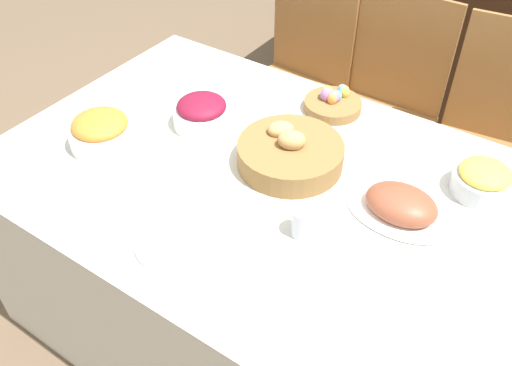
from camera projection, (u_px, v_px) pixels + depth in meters
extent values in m
plane|color=brown|center=(266.00, 321.00, 2.09)|extent=(12.00, 12.00, 0.00)
cube|color=silver|center=(268.00, 259.00, 1.84)|extent=(1.67, 1.09, 0.74)
cylinder|color=olive|center=(306.00, 173.00, 2.42)|extent=(0.03, 0.03, 0.43)
cylinder|color=olive|center=(386.00, 208.00, 2.25)|extent=(0.03, 0.03, 0.43)
cylinder|color=olive|center=(346.00, 131.00, 2.65)|extent=(0.03, 0.03, 0.43)
cylinder|color=olive|center=(422.00, 160.00, 2.49)|extent=(0.03, 0.03, 0.43)
cube|color=olive|center=(371.00, 126.00, 2.30)|extent=(0.43, 0.43, 0.02)
cube|color=olive|center=(402.00, 51.00, 2.25)|extent=(0.42, 0.02, 0.50)
cylinder|color=olive|center=(228.00, 139.00, 2.61)|extent=(0.03, 0.03, 0.43)
cylinder|color=olive|center=(294.00, 171.00, 2.43)|extent=(0.03, 0.03, 0.43)
cylinder|color=olive|center=(275.00, 104.00, 2.84)|extent=(0.03, 0.03, 0.43)
cylinder|color=olive|center=(339.00, 131.00, 2.66)|extent=(0.03, 0.03, 0.43)
cube|color=olive|center=(286.00, 95.00, 2.48)|extent=(0.45, 0.45, 0.02)
cube|color=olive|center=(314.00, 26.00, 2.43)|extent=(0.42, 0.04, 0.50)
cylinder|color=olive|center=(409.00, 221.00, 2.19)|extent=(0.03, 0.03, 0.43)
cylinder|color=olive|center=(509.00, 255.00, 2.06)|extent=(0.03, 0.03, 0.43)
cylinder|color=olive|center=(433.00, 167.00, 2.45)|extent=(0.03, 0.03, 0.43)
cube|color=olive|center=(483.00, 166.00, 2.10)|extent=(0.46, 0.46, 0.02)
cube|color=olive|center=(512.00, 83.00, 2.06)|extent=(0.42, 0.06, 0.50)
cube|color=#3D2616|center=(412.00, 23.00, 3.01)|extent=(1.28, 0.44, 0.91)
cylinder|color=olive|center=(290.00, 154.00, 1.62)|extent=(0.32, 0.32, 0.07)
ellipsoid|color=tan|center=(290.00, 140.00, 1.59)|extent=(0.09, 0.08, 0.06)
ellipsoid|color=tan|center=(295.00, 141.00, 1.58)|extent=(0.09, 0.09, 0.06)
ellipsoid|color=tan|center=(292.00, 140.00, 1.58)|extent=(0.10, 0.09, 0.06)
ellipsoid|color=tan|center=(281.00, 129.00, 1.63)|extent=(0.10, 0.10, 0.05)
cylinder|color=olive|center=(333.00, 105.00, 1.85)|extent=(0.20, 0.20, 0.03)
ellipsoid|color=pink|center=(342.00, 90.00, 1.87)|extent=(0.03, 0.03, 0.04)
ellipsoid|color=#60B2E0|center=(337.00, 96.00, 1.84)|extent=(0.03, 0.03, 0.04)
ellipsoid|color=#F29E4C|center=(332.00, 98.00, 1.83)|extent=(0.04, 0.04, 0.05)
ellipsoid|color=#F4D151|center=(327.00, 93.00, 1.85)|extent=(0.04, 0.04, 0.05)
ellipsoid|color=#60B2E0|center=(343.00, 91.00, 1.86)|extent=(0.04, 0.04, 0.05)
ellipsoid|color=#F4D151|center=(343.00, 91.00, 1.86)|extent=(0.04, 0.04, 0.05)
ellipsoid|color=#B27AD1|center=(334.00, 97.00, 1.83)|extent=(0.04, 0.04, 0.05)
ellipsoid|color=#B27AD1|center=(326.00, 95.00, 1.84)|extent=(0.04, 0.04, 0.05)
ellipsoid|color=white|center=(400.00, 211.00, 1.48)|extent=(0.31, 0.22, 0.01)
ellipsoid|color=brown|center=(401.00, 204.00, 1.47)|extent=(0.20, 0.15, 0.08)
cylinder|color=white|center=(202.00, 117.00, 1.78)|extent=(0.19, 0.19, 0.06)
ellipsoid|color=maroon|center=(201.00, 106.00, 1.75)|extent=(0.16, 0.16, 0.06)
cylinder|color=silver|center=(482.00, 184.00, 1.53)|extent=(0.17, 0.17, 0.06)
ellipsoid|color=#F4DB4C|center=(485.00, 173.00, 1.51)|extent=(0.14, 0.14, 0.05)
cylinder|color=white|center=(102.00, 136.00, 1.70)|extent=(0.20, 0.20, 0.07)
ellipsoid|color=orange|center=(100.00, 124.00, 1.67)|extent=(0.17, 0.17, 0.06)
cylinder|color=white|center=(185.00, 238.00, 1.41)|extent=(0.27, 0.27, 0.01)
cube|color=silver|center=(140.00, 215.00, 1.48)|extent=(0.02, 0.18, 0.00)
cube|color=silver|center=(234.00, 265.00, 1.35)|extent=(0.02, 0.18, 0.00)
cube|color=silver|center=(244.00, 270.00, 1.33)|extent=(0.02, 0.18, 0.00)
cylinder|color=silver|center=(303.00, 222.00, 1.40)|extent=(0.06, 0.06, 0.08)
cube|color=white|center=(155.00, 160.00, 1.63)|extent=(0.14, 0.09, 0.03)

